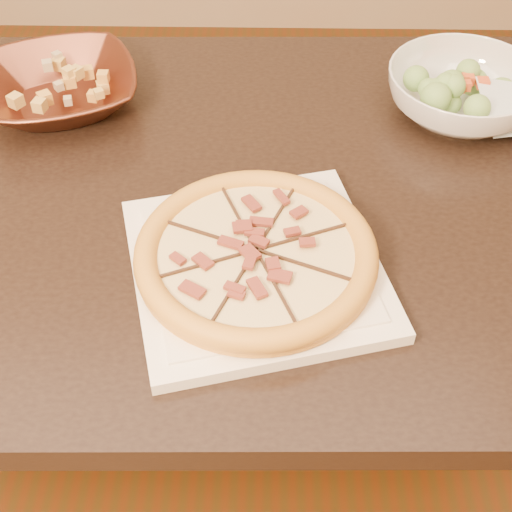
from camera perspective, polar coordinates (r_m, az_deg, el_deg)
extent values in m
cube|color=black|center=(1.03, -5.19, 4.79)|extent=(1.31, 0.86, 0.04)
cylinder|color=black|center=(1.60, 17.48, 2.21)|extent=(0.07, 0.07, 0.71)
cube|color=white|center=(0.89, 0.00, -0.94)|extent=(0.37, 0.37, 0.02)
cube|color=white|center=(0.88, 0.00, -0.45)|extent=(0.31, 0.31, 0.00)
cylinder|color=orange|center=(0.88, 0.00, -0.09)|extent=(0.30, 0.30, 0.01)
torus|color=orange|center=(0.87, 0.00, 0.27)|extent=(0.30, 0.30, 0.03)
cylinder|color=beige|center=(0.87, 0.00, 0.23)|extent=(0.24, 0.24, 0.01)
cube|color=#331E12|center=(0.87, 0.00, 0.46)|extent=(0.12, 0.27, 0.01)
cube|color=#331E12|center=(0.87, 0.00, 0.46)|extent=(0.27, 0.12, 0.01)
cube|color=#331E12|center=(0.87, 0.00, 0.46)|extent=(0.27, 0.12, 0.01)
cube|color=#331E12|center=(0.87, 0.00, 0.46)|extent=(0.12, 0.27, 0.01)
cube|color=brown|center=(0.87, 1.31, 0.96)|extent=(0.03, 0.02, 0.00)
cube|color=brown|center=(0.89, 2.49, 2.00)|extent=(0.03, 0.03, 0.00)
cube|color=brown|center=(0.91, 2.74, 3.44)|extent=(0.02, 0.03, 0.00)
cube|color=brown|center=(0.88, 0.57, 1.91)|extent=(0.02, 0.03, 0.00)
cube|color=brown|center=(0.91, 0.01, 3.19)|extent=(0.01, 0.02, 0.00)
cube|color=brown|center=(0.92, -1.55, 4.20)|extent=(0.02, 0.03, 0.00)
cube|color=brown|center=(0.89, -1.37, 2.04)|extent=(0.03, 0.03, 0.00)
cube|color=brown|center=(0.90, -3.28, 2.47)|extent=(0.03, 0.03, 0.00)
cube|color=brown|center=(0.89, -5.58, 2.17)|extent=(0.03, 0.02, 0.00)
cube|color=brown|center=(0.87, -3.03, 0.76)|extent=(0.02, 0.02, 0.00)
cube|color=brown|center=(0.86, -4.82, -0.18)|extent=(0.03, 0.02, 0.00)
cube|color=brown|center=(0.86, -1.55, -0.04)|extent=(0.03, 0.02, 0.00)
cube|color=brown|center=(0.84, -2.53, -1.35)|extent=(0.03, 0.03, 0.00)
cube|color=brown|center=(0.82, -2.52, -3.12)|extent=(0.02, 0.03, 0.00)
cube|color=brown|center=(0.84, -0.36, -1.08)|extent=(0.02, 0.03, 0.00)
cube|color=brown|center=(0.82, 0.64, -2.49)|extent=(0.02, 0.03, 0.00)
cube|color=brown|center=(0.81, 2.76, -3.52)|extent=(0.02, 0.03, 0.00)
cube|color=brown|center=(0.84, 1.99, -0.94)|extent=(0.03, 0.03, 0.00)
cube|color=brown|center=(0.84, 4.17, -1.14)|extent=(0.03, 0.02, 0.00)
cube|color=brown|center=(0.86, 1.53, 0.34)|extent=(0.03, 0.02, 0.00)
cube|color=brown|center=(0.87, 3.38, 0.77)|extent=(0.03, 0.02, 0.00)
imported|color=brown|center=(1.20, -15.47, 12.73)|extent=(0.31, 0.31, 0.06)
cube|color=tan|center=(1.18, -15.90, 14.52)|extent=(0.03, 0.03, 0.03)
cube|color=gold|center=(1.18, -15.09, 14.71)|extent=(0.03, 0.03, 0.03)
cube|color=gold|center=(1.19, -14.47, 15.13)|extent=(0.03, 0.03, 0.03)
cube|color=tan|center=(1.20, -14.29, 15.67)|extent=(0.03, 0.03, 0.03)
cube|color=gold|center=(1.18, -15.73, 14.75)|extent=(0.03, 0.03, 0.03)
cube|color=gold|center=(1.20, -15.85, 15.15)|extent=(0.03, 0.03, 0.03)
cube|color=tan|center=(1.21, -16.52, 15.38)|extent=(0.03, 0.03, 0.03)
cube|color=gold|center=(1.18, -15.95, 14.54)|extent=(0.03, 0.03, 0.03)
cube|color=gold|center=(1.19, -16.65, 14.63)|extent=(0.03, 0.03, 0.03)
cube|color=tan|center=(1.19, -17.56, 14.41)|extent=(0.03, 0.03, 0.03)
cube|color=gold|center=(1.18, -18.40, 13.91)|extent=(0.03, 0.03, 0.03)
cube|color=gold|center=(1.17, -16.37, 14.31)|extent=(0.03, 0.03, 0.03)
cube|color=tan|center=(1.16, -16.81, 13.85)|extent=(0.03, 0.03, 0.03)
cube|color=gold|center=(1.14, -16.74, 13.34)|extent=(0.03, 0.03, 0.03)
cube|color=gold|center=(1.17, -15.91, 14.43)|extent=(0.03, 0.03, 0.03)
cube|color=tan|center=(1.16, -15.59, 14.09)|extent=(0.03, 0.03, 0.03)
cube|color=gold|center=(1.15, -14.77, 13.97)|extent=(0.03, 0.03, 0.03)
cube|color=gold|center=(1.15, -13.64, 14.17)|extent=(0.03, 0.03, 0.03)
imported|color=white|center=(1.18, 16.17, 12.42)|extent=(0.27, 0.27, 0.07)
sphere|color=#8BB659|center=(1.15, 16.74, 14.67)|extent=(0.04, 0.04, 0.04)
sphere|color=#8BB659|center=(1.17, 17.62, 14.86)|extent=(0.04, 0.04, 0.04)
sphere|color=#8BB659|center=(1.19, 17.63, 15.51)|extent=(0.04, 0.04, 0.04)
sphere|color=#8BB659|center=(1.16, 16.70, 14.99)|extent=(0.04, 0.04, 0.04)
sphere|color=#8BB659|center=(1.18, 15.84, 15.57)|extent=(0.04, 0.04, 0.04)
sphere|color=#8BB659|center=(1.15, 16.62, 14.73)|extent=(0.04, 0.04, 0.04)
sphere|color=#8BB659|center=(1.15, 15.48, 14.93)|extent=(0.04, 0.04, 0.04)
sphere|color=#8BB659|center=(1.13, 14.52, 14.55)|extent=(0.04, 0.04, 0.04)
sphere|color=#8BB659|center=(1.14, 16.27, 14.45)|extent=(0.04, 0.04, 0.04)
sphere|color=#8BB659|center=(1.12, 16.40, 13.77)|extent=(0.04, 0.04, 0.04)
sphere|color=#8BB659|center=(1.15, 16.83, 14.53)|extent=(0.04, 0.04, 0.04)
sphere|color=#8BB659|center=(1.14, 17.75, 13.99)|extent=(0.04, 0.04, 0.04)
sphere|color=#8BB659|center=(1.15, 19.17, 13.86)|extent=(0.04, 0.04, 0.04)
cube|color=#DE5022|center=(1.18, 17.78, 14.80)|extent=(0.02, 0.02, 0.01)
cube|color=#DE5022|center=(1.18, 15.68, 15.23)|extent=(0.02, 0.02, 0.01)
cube|color=#DE5022|center=(1.15, 14.86, 14.37)|extent=(0.02, 0.02, 0.01)
cube|color=#DE5022|center=(1.13, 16.54, 13.37)|extent=(0.02, 0.02, 0.01)
cube|color=#DE5022|center=(1.15, 18.35, 13.65)|extent=(0.02, 0.02, 0.01)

